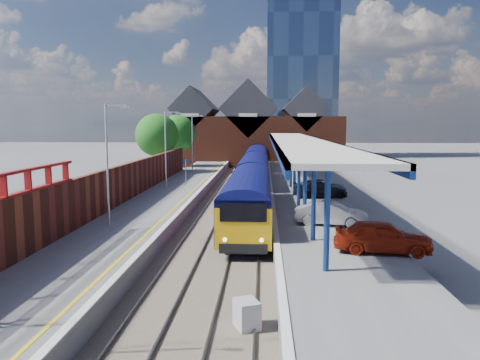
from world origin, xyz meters
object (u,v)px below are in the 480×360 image
object	(u,v)px
lamp_post_d	(193,139)
parked_car_blue	(321,187)
parked_car_dark	(321,190)
parked_car_red	(383,236)
lamp_post_b	(109,156)
lamp_post_c	(167,144)
train	(255,164)
relay_cabinet	(247,315)
platform_sign	(186,167)
parked_car_silver	(331,214)

from	to	relation	value
lamp_post_d	parked_car_blue	xyz separation A→B (m)	(13.66, -19.03, -3.41)
lamp_post_d	parked_car_dark	world-z (taller)	lamp_post_d
lamp_post_d	parked_car_red	distance (m)	39.94
lamp_post_b	lamp_post_d	size ratio (longest dim) A/B	1.00
lamp_post_c	parked_car_dark	bearing A→B (deg)	-20.64
lamp_post_c	parked_car_red	bearing A→B (deg)	-55.95
lamp_post_b	parked_car_red	xyz separation A→B (m)	(14.30, -5.15, -3.25)
train	parked_car_red	bearing A→B (deg)	-79.28
parked_car_dark	relay_cabinet	bearing A→B (deg)	156.23
lamp_post_c	platform_sign	world-z (taller)	lamp_post_c
lamp_post_c	lamp_post_d	size ratio (longest dim) A/B	1.00
lamp_post_d	parked_car_dark	xyz separation A→B (m)	(13.43, -21.06, -3.37)
lamp_post_c	parked_car_dark	world-z (taller)	lamp_post_c
parked_car_silver	parked_car_blue	world-z (taller)	parked_car_silver
parked_car_dark	parked_car_silver	bearing A→B (deg)	165.58
relay_cabinet	train	bearing A→B (deg)	67.41
parked_car_red	parked_car_dark	distance (m)	16.12
parked_car_blue	lamp_post_b	bearing A→B (deg)	156.57
train	parked_car_silver	distance (m)	28.73
lamp_post_b	parked_car_red	size ratio (longest dim) A/B	1.60
lamp_post_b	relay_cabinet	size ratio (longest dim) A/B	7.00
platform_sign	parked_car_dark	xyz separation A→B (m)	(12.07, -7.06, -1.07)
parked_car_dark	relay_cabinet	distance (m)	22.91
lamp_post_c	parked_car_blue	bearing A→B (deg)	-12.49
lamp_post_c	lamp_post_b	bearing A→B (deg)	-90.00
platform_sign	lamp_post_c	bearing A→B (deg)	-124.26
lamp_post_d	parked_car_silver	world-z (taller)	lamp_post_d
train	relay_cabinet	bearing A→B (deg)	-89.35
train	relay_cabinet	world-z (taller)	train
parked_car_blue	lamp_post_c	bearing A→B (deg)	100.56
train	parked_car_blue	bearing A→B (deg)	-69.94
relay_cabinet	lamp_post_d	bearing A→B (deg)	77.61
platform_sign	parked_car_red	world-z (taller)	platform_sign
parked_car_silver	parked_car_blue	distance (m)	12.43
platform_sign	lamp_post_b	bearing A→B (deg)	-94.33
lamp_post_d	parked_car_red	bearing A→B (deg)	-68.95
parked_car_red	relay_cabinet	xyz separation A→B (m)	(-5.98, -6.21, -1.25)
relay_cabinet	parked_car_dark	bearing A→B (deg)	53.83
parked_car_red	relay_cabinet	bearing A→B (deg)	144.63
parked_car_red	parked_car_dark	xyz separation A→B (m)	(-0.86, 16.09, -0.13)
lamp_post_b	parked_car_blue	world-z (taller)	lamp_post_b
parked_car_silver	parked_car_red	bearing A→B (deg)	-151.63
train	lamp_post_d	bearing A→B (deg)	158.32
train	parked_car_dark	world-z (taller)	train
lamp_post_c	platform_sign	size ratio (longest dim) A/B	2.80
platform_sign	parked_car_red	size ratio (longest dim) A/B	0.57
parked_car_silver	parked_car_dark	bearing A→B (deg)	10.03
train	platform_sign	world-z (taller)	platform_sign
platform_sign	relay_cabinet	distance (m)	30.25
lamp_post_c	parked_car_silver	bearing A→B (deg)	-50.34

